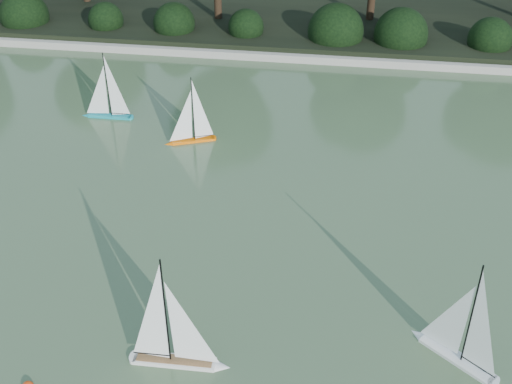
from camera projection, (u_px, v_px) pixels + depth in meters
ground at (287, 342)px, 7.98m from camera, size 80.00×80.00×0.00m
pond_coping at (327, 59)px, 15.31m from camera, size 40.00×0.35×0.18m
far_bank at (334, 4)px, 18.56m from camera, size 40.00×8.00×0.30m
shrub_hedge at (329, 31)px, 15.84m from camera, size 29.10×1.10×1.10m
sailboat_white_a at (454, 341)px, 7.65m from camera, size 1.04×0.87×1.65m
sailboat_white_b at (181, 348)px, 7.55m from camera, size 1.24×0.23×1.70m
sailboat_orange at (188, 132)px, 12.04m from camera, size 0.97×0.50×1.36m
sailboat_teal at (105, 107)px, 12.88m from camera, size 1.08×0.18×1.48m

